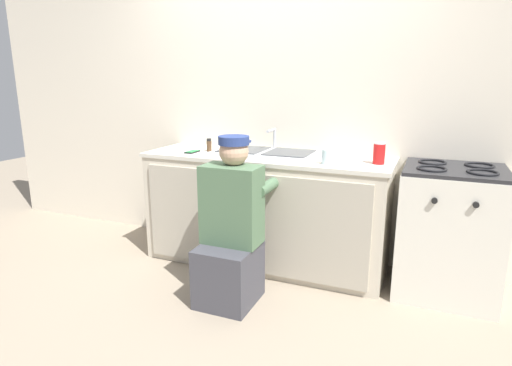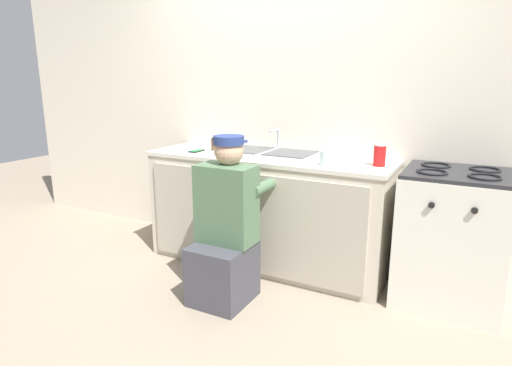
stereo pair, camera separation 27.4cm
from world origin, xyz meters
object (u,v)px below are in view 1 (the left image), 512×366
Objects in this scene: sink_double_basin at (266,153)px; plumber_person at (231,235)px; spice_bottle_pepper at (209,145)px; stove_range at (449,231)px; water_glass at (326,157)px; cell_phone at (192,152)px; soda_cup_red at (379,153)px.

sink_double_basin is 0.72× the size of plumber_person.
plumber_person reaches higher than spice_bottle_pepper.
sink_double_basin is at bearing 1.35° from spice_bottle_pepper.
sink_double_basin is 0.89× the size of stove_range.
spice_bottle_pepper is at bearing 171.08° from water_glass.
sink_double_basin reaches higher than water_glass.
water_glass is (1.10, -0.06, 0.04)m from cell_phone.
cell_phone is 1.44m from soda_cup_red.
cell_phone is (-0.10, -0.10, -0.04)m from spice_bottle_pepper.
sink_double_basin is at bearing 178.53° from soda_cup_red.
plumber_person is at bearing -153.55° from stove_range.
plumber_person is 7.89× the size of cell_phone.
plumber_person is (0.01, -0.66, -0.44)m from sink_double_basin.
stove_range is 1.98m from cell_phone.
sink_double_basin reaches higher than spice_bottle_pepper.
soda_cup_red is (1.44, 0.09, 0.07)m from cell_phone.
stove_range reaches higher than cell_phone.
water_glass is (-0.83, -0.17, 0.48)m from stove_range.
spice_bottle_pepper reaches higher than water_glass.
soda_cup_red is (0.83, 0.64, 0.50)m from plumber_person.
stove_range is at bearing 11.39° from water_glass.
stove_range is 8.61× the size of spice_bottle_pepper.
stove_range is at bearing -0.09° from sink_double_basin.
sink_double_basin reaches higher than cell_phone.
plumber_person is 7.26× the size of soda_cup_red.
stove_range is at bearing 3.28° from cell_phone.
plumber_person is 0.95m from spice_bottle_pepper.
water_glass is (0.50, 0.49, 0.47)m from plumber_person.
soda_cup_red reaches higher than stove_range.
sink_double_basin is 0.80m from plumber_person.
stove_range is 1.90m from spice_bottle_pepper.
stove_range is 9.04× the size of water_glass.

